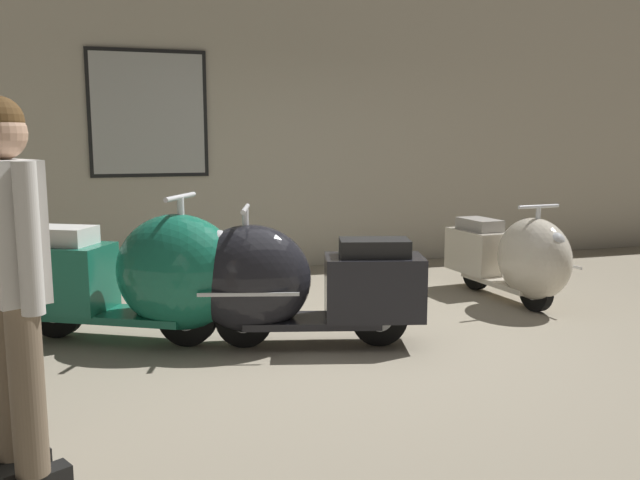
{
  "coord_description": "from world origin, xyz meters",
  "views": [
    {
      "loc": [
        -1.67,
        -4.36,
        1.52
      ],
      "look_at": [
        -0.07,
        0.81,
        0.69
      ],
      "focal_mm": 36.91,
      "sensor_mm": 36.0,
      "label": 1
    }
  ],
  "objects_px": {
    "scooter_1": "(289,283)",
    "visitor_0": "(9,267)",
    "scooter_0": "(141,276)",
    "scooter_2": "(515,258)"
  },
  "relations": [
    {
      "from": "scooter_0",
      "to": "visitor_0",
      "type": "distance_m",
      "value": 2.09
    },
    {
      "from": "scooter_0",
      "to": "scooter_2",
      "type": "bearing_deg",
      "value": 32.14
    },
    {
      "from": "scooter_0",
      "to": "visitor_0",
      "type": "xyz_separation_m",
      "value": [
        -0.6,
        -1.95,
        0.47
      ]
    },
    {
      "from": "scooter_1",
      "to": "visitor_0",
      "type": "height_order",
      "value": "visitor_0"
    },
    {
      "from": "scooter_1",
      "to": "visitor_0",
      "type": "relative_size",
      "value": 1.04
    },
    {
      "from": "scooter_2",
      "to": "scooter_1",
      "type": "bearing_deg",
      "value": -79.68
    },
    {
      "from": "scooter_0",
      "to": "visitor_0",
      "type": "relative_size",
      "value": 1.1
    },
    {
      "from": "scooter_2",
      "to": "visitor_0",
      "type": "height_order",
      "value": "visitor_0"
    },
    {
      "from": "scooter_0",
      "to": "scooter_1",
      "type": "bearing_deg",
      "value": 6.9
    },
    {
      "from": "scooter_0",
      "to": "scooter_1",
      "type": "xyz_separation_m",
      "value": [
        1.03,
        -0.41,
        -0.04
      ]
    }
  ]
}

